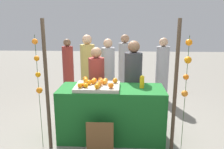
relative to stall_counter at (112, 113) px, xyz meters
name	(u,v)px	position (x,y,z in m)	size (l,w,h in m)	color
ground_plane	(112,137)	(0.00, 0.00, -0.46)	(24.00, 24.00, 0.00)	gray
stall_counter	(112,113)	(0.00, 0.00, 0.00)	(1.80, 0.72, 0.91)	#196023
orange_tray	(98,87)	(-0.24, -0.04, 0.49)	(0.74, 0.58, 0.06)	#B2AD99
orange_0	(100,83)	(-0.19, -0.08, 0.56)	(0.09, 0.09, 0.09)	orange
orange_1	(86,81)	(-0.45, 0.08, 0.56)	(0.08, 0.08, 0.08)	orange
orange_2	(84,85)	(-0.45, -0.16, 0.55)	(0.07, 0.07, 0.07)	orange
orange_3	(111,85)	(0.00, -0.21, 0.56)	(0.09, 0.09, 0.09)	orange
orange_4	(93,82)	(-0.32, 0.02, 0.56)	(0.09, 0.09, 0.09)	orange
orange_5	(105,82)	(-0.12, 0.00, 0.56)	(0.09, 0.09, 0.09)	orange
orange_6	(97,86)	(-0.22, -0.27, 0.56)	(0.08, 0.08, 0.08)	orange
orange_7	(85,79)	(-0.48, 0.19, 0.56)	(0.09, 0.09, 0.09)	orange
orange_8	(98,85)	(-0.21, -0.18, 0.56)	(0.08, 0.08, 0.08)	orange
orange_9	(86,85)	(-0.40, -0.21, 0.55)	(0.07, 0.07, 0.07)	orange
orange_10	(106,80)	(-0.11, 0.10, 0.56)	(0.09, 0.09, 0.09)	orange
orange_11	(94,80)	(-0.31, 0.10, 0.56)	(0.09, 0.09, 0.09)	orange
orange_12	(80,85)	(-0.50, -0.22, 0.56)	(0.08, 0.08, 0.08)	orange
orange_13	(89,82)	(-0.38, -0.04, 0.56)	(0.09, 0.09, 0.09)	orange
orange_14	(100,80)	(-0.21, 0.15, 0.56)	(0.09, 0.09, 0.09)	orange
orange_15	(101,81)	(-0.18, 0.08, 0.56)	(0.08, 0.08, 0.08)	orange
orange_16	(115,80)	(0.06, 0.10, 0.56)	(0.09, 0.09, 0.09)	orange
juice_bottle	(142,82)	(0.52, 0.04, 0.56)	(0.08, 0.08, 0.22)	#EEAA14
chalkboard_sign	(100,139)	(-0.15, -0.56, -0.19)	(0.42, 0.03, 0.55)	brown
vendor_left	(97,89)	(-0.32, 0.58, 0.26)	(0.31, 0.31, 1.54)	maroon
vendor_right	(133,87)	(0.39, 0.53, 0.32)	(0.34, 0.34, 1.68)	#333338
crowd_person_0	(162,72)	(1.19, 2.01, 0.30)	(0.33, 0.33, 1.63)	#99999E
crowd_person_1	(125,68)	(0.23, 2.37, 0.33)	(0.34, 0.34, 1.69)	#99999E
crowd_person_2	(88,73)	(-0.67, 1.64, 0.34)	(0.34, 0.34, 1.72)	tan
crowd_person_3	(68,68)	(-1.39, 2.56, 0.27)	(0.31, 0.31, 1.55)	maroon
crowd_person_4	(108,74)	(-0.18, 1.74, 0.30)	(0.33, 0.33, 1.62)	#99999E
canopy_post_left	(47,87)	(-0.98, -0.40, 0.58)	(0.06, 0.06, 2.06)	#473828
canopy_post_right	(175,89)	(0.98, -0.40, 0.58)	(0.06, 0.06, 2.06)	#473828
garland_strand_left	(38,70)	(-1.10, -0.40, 0.84)	(0.10, 0.10, 1.83)	#2D4C23
garland_strand_right	(187,69)	(1.12, -0.44, 0.89)	(0.11, 0.10, 1.83)	#2D4C23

